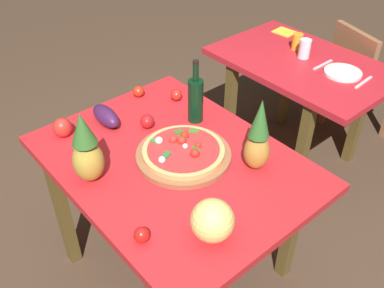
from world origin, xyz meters
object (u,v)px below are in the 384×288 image
(eggplant, at_px, (106,116))
(wine_bottle, at_px, (196,99))
(melon, at_px, (212,221))
(background_table, at_px, (300,77))
(tomato_at_corner, at_px, (147,121))
(tomato_near_board, at_px, (176,95))
(dining_chair, at_px, (358,77))
(bell_pepper, at_px, (62,127))
(tomato_beside_pepper, at_px, (142,235))
(pizza, at_px, (183,150))
(pineapple_left, at_px, (258,139))
(fork_utensil, at_px, (323,65))
(knife_utensil, at_px, (364,82))
(dinner_plate, at_px, (343,73))
(drinking_glass_water, at_px, (305,49))
(pizza_board, at_px, (184,155))
(napkin_folded, at_px, (284,32))
(display_table, at_px, (174,174))
(pineapple_right, at_px, (87,151))
(tomato_by_bottle, at_px, (138,91))
(drinking_glass_juice, at_px, (297,42))

(eggplant, bearing_deg, wine_bottle, 53.89)
(melon, bearing_deg, wine_bottle, 143.69)
(background_table, distance_m, tomato_at_corner, 1.16)
(tomato_near_board, bearing_deg, dining_chair, 80.22)
(bell_pepper, distance_m, tomato_beside_pepper, 0.77)
(pizza, distance_m, pineapple_left, 0.34)
(pineapple_left, bearing_deg, bell_pepper, -145.06)
(wine_bottle, distance_m, pineapple_left, 0.44)
(fork_utensil, bearing_deg, dining_chair, 92.53)
(tomato_at_corner, bearing_deg, knife_utensil, 69.21)
(background_table, height_order, knife_utensil, knife_utensil)
(dinner_plate, bearing_deg, drinking_glass_water, -178.93)
(pizza_board, height_order, napkin_folded, pizza_board)
(drinking_glass_water, relative_size, napkin_folded, 0.85)
(display_table, relative_size, pineapple_right, 3.69)
(pineapple_right, distance_m, tomato_by_bottle, 0.68)
(dining_chair, relative_size, pizza_board, 1.99)
(background_table, bearing_deg, bell_pepper, -100.06)
(drinking_glass_water, xyz_separation_m, dinner_plate, (0.29, 0.01, -0.05))
(pineapple_left, relative_size, tomato_beside_pepper, 5.72)
(tomato_near_board, distance_m, dinner_plate, 1.02)
(eggplant, bearing_deg, dinner_plate, 70.56)
(tomato_beside_pepper, bearing_deg, drinking_glass_water, 108.21)
(background_table, bearing_deg, eggplant, -99.39)
(display_table, relative_size, bell_pepper, 12.37)
(display_table, distance_m, tomato_near_board, 0.51)
(pineapple_right, bearing_deg, pizza, 69.44)
(pizza, relative_size, fork_utensil, 2.04)
(knife_utensil, bearing_deg, pineapple_right, -104.95)
(pizza, xyz_separation_m, tomato_beside_pepper, (0.27, -0.42, -0.01))
(napkin_folded, bearing_deg, drinking_glass_juice, -33.88)
(pizza_board, relative_size, wine_bottle, 1.30)
(tomato_beside_pepper, bearing_deg, bell_pepper, 173.65)
(dining_chair, xyz_separation_m, pizza, (0.14, -1.75, 0.33))
(dining_chair, height_order, dinner_plate, dining_chair)
(background_table, distance_m, drinking_glass_juice, 0.24)
(melon, bearing_deg, bell_pepper, -172.40)
(pineapple_left, distance_m, drinking_glass_juice, 1.24)
(melon, xyz_separation_m, tomato_near_board, (-0.81, 0.49, -0.05))
(background_table, bearing_deg, fork_utensil, 20.55)
(dining_chair, relative_size, pineapple_right, 2.57)
(melon, xyz_separation_m, knife_utensil, (-0.25, 1.41, -0.08))
(bell_pepper, height_order, knife_utensil, bell_pepper)
(pizza_board, relative_size, dinner_plate, 1.94)
(wine_bottle, distance_m, drinking_glass_juice, 1.05)
(dinner_plate, bearing_deg, bell_pepper, -108.74)
(display_table, height_order, tomato_at_corner, tomato_at_corner)
(pineapple_left, bearing_deg, knife_utensil, 95.27)
(pineapple_right, relative_size, melon, 2.05)
(tomato_by_bottle, height_order, knife_utensil, tomato_by_bottle)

